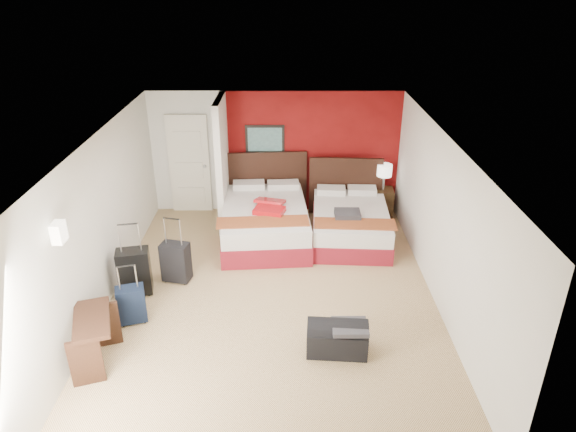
{
  "coord_description": "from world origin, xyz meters",
  "views": [
    {
      "loc": [
        0.22,
        -6.75,
        4.62
      ],
      "look_at": [
        0.25,
        0.8,
        1.0
      ],
      "focal_mm": 32.27,
      "sensor_mm": 36.0,
      "label": 1
    }
  ],
  "objects_px": {
    "desk": "(96,341)",
    "nightstand": "(382,203)",
    "red_suitcase_open": "(270,206)",
    "suitcase_black": "(135,273)",
    "table_lamp": "(384,177)",
    "suitcase_charcoal": "(176,263)",
    "bed_left": "(265,222)",
    "suitcase_navy": "(132,306)",
    "bed_right": "(350,224)",
    "duffel_bag": "(337,339)"
  },
  "relations": [
    {
      "from": "bed_right",
      "to": "desk",
      "type": "height_order",
      "value": "desk"
    },
    {
      "from": "red_suitcase_open",
      "to": "table_lamp",
      "type": "xyz_separation_m",
      "value": [
        2.25,
        1.06,
        0.15
      ]
    },
    {
      "from": "suitcase_navy",
      "to": "duffel_bag",
      "type": "xyz_separation_m",
      "value": [
        2.88,
        -0.65,
        -0.07
      ]
    },
    {
      "from": "desk",
      "to": "suitcase_navy",
      "type": "bearing_deg",
      "value": 57.99
    },
    {
      "from": "red_suitcase_open",
      "to": "nightstand",
      "type": "height_order",
      "value": "red_suitcase_open"
    },
    {
      "from": "suitcase_black",
      "to": "nightstand",
      "type": "bearing_deg",
      "value": 21.74
    },
    {
      "from": "bed_left",
      "to": "desk",
      "type": "xyz_separation_m",
      "value": [
        -2.02,
        -3.42,
        0.02
      ]
    },
    {
      "from": "suitcase_navy",
      "to": "suitcase_charcoal",
      "type": "bearing_deg",
      "value": 51.77
    },
    {
      "from": "duffel_bag",
      "to": "desk",
      "type": "distance_m",
      "value": 3.1
    },
    {
      "from": "red_suitcase_open",
      "to": "desk",
      "type": "height_order",
      "value": "red_suitcase_open"
    },
    {
      "from": "bed_right",
      "to": "duffel_bag",
      "type": "distance_m",
      "value": 3.24
    },
    {
      "from": "red_suitcase_open",
      "to": "duffel_bag",
      "type": "xyz_separation_m",
      "value": [
        0.97,
        -3.1,
        -0.51
      ]
    },
    {
      "from": "suitcase_charcoal",
      "to": "desk",
      "type": "relative_size",
      "value": 0.75
    },
    {
      "from": "nightstand",
      "to": "red_suitcase_open",
      "type": "bearing_deg",
      "value": -151.21
    },
    {
      "from": "red_suitcase_open",
      "to": "suitcase_black",
      "type": "distance_m",
      "value": 2.7
    },
    {
      "from": "bed_right",
      "to": "suitcase_black",
      "type": "bearing_deg",
      "value": -149.47
    },
    {
      "from": "red_suitcase_open",
      "to": "duffel_bag",
      "type": "distance_m",
      "value": 3.29
    },
    {
      "from": "nightstand",
      "to": "suitcase_black",
      "type": "relative_size",
      "value": 0.82
    },
    {
      "from": "duffel_bag",
      "to": "desk",
      "type": "bearing_deg",
      "value": -171.32
    },
    {
      "from": "bed_right",
      "to": "suitcase_black",
      "type": "relative_size",
      "value": 2.72
    },
    {
      "from": "bed_left",
      "to": "red_suitcase_open",
      "type": "bearing_deg",
      "value": -48.96
    },
    {
      "from": "duffel_bag",
      "to": "desk",
      "type": "xyz_separation_m",
      "value": [
        -3.09,
        -0.22,
        0.16
      ]
    },
    {
      "from": "bed_right",
      "to": "bed_left",
      "type": "bearing_deg",
      "value": -177.01
    },
    {
      "from": "suitcase_charcoal",
      "to": "duffel_bag",
      "type": "height_order",
      "value": "suitcase_charcoal"
    },
    {
      "from": "suitcase_charcoal",
      "to": "nightstand",
      "type": "bearing_deg",
      "value": 46.23
    },
    {
      "from": "bed_right",
      "to": "table_lamp",
      "type": "relative_size",
      "value": 3.76
    },
    {
      "from": "bed_right",
      "to": "desk",
      "type": "distance_m",
      "value": 4.97
    },
    {
      "from": "desk",
      "to": "nightstand",
      "type": "bearing_deg",
      "value": 26.75
    },
    {
      "from": "bed_right",
      "to": "desk",
      "type": "xyz_separation_m",
      "value": [
        -3.62,
        -3.41,
        0.06
      ]
    },
    {
      "from": "nightstand",
      "to": "duffel_bag",
      "type": "bearing_deg",
      "value": -103.43
    },
    {
      "from": "duffel_bag",
      "to": "suitcase_black",
      "type": "bearing_deg",
      "value": 160.09
    },
    {
      "from": "nightstand",
      "to": "duffel_bag",
      "type": "height_order",
      "value": "nightstand"
    },
    {
      "from": "bed_left",
      "to": "nightstand",
      "type": "distance_m",
      "value": 2.54
    },
    {
      "from": "nightstand",
      "to": "table_lamp",
      "type": "bearing_deg",
      "value": 0.0
    },
    {
      "from": "suitcase_charcoal",
      "to": "bed_right",
      "type": "bearing_deg",
      "value": 39.24
    },
    {
      "from": "red_suitcase_open",
      "to": "suitcase_black",
      "type": "bearing_deg",
      "value": -123.94
    },
    {
      "from": "nightstand",
      "to": "duffel_bag",
      "type": "distance_m",
      "value": 4.35
    },
    {
      "from": "suitcase_navy",
      "to": "desk",
      "type": "bearing_deg",
      "value": -120.61
    },
    {
      "from": "suitcase_black",
      "to": "suitcase_navy",
      "type": "bearing_deg",
      "value": -90.51
    },
    {
      "from": "suitcase_black",
      "to": "duffel_bag",
      "type": "xyz_separation_m",
      "value": [
        3.02,
        -1.38,
        -0.16
      ]
    },
    {
      "from": "nightstand",
      "to": "suitcase_black",
      "type": "height_order",
      "value": "suitcase_black"
    },
    {
      "from": "nightstand",
      "to": "suitcase_navy",
      "type": "height_order",
      "value": "nightstand"
    },
    {
      "from": "nightstand",
      "to": "table_lamp",
      "type": "height_order",
      "value": "table_lamp"
    },
    {
      "from": "table_lamp",
      "to": "suitcase_black",
      "type": "relative_size",
      "value": 0.72
    },
    {
      "from": "red_suitcase_open",
      "to": "table_lamp",
      "type": "relative_size",
      "value": 1.38
    },
    {
      "from": "suitcase_charcoal",
      "to": "bed_left",
      "type": "bearing_deg",
      "value": 59.92
    },
    {
      "from": "bed_left",
      "to": "suitcase_black",
      "type": "distance_m",
      "value": 2.67
    },
    {
      "from": "suitcase_navy",
      "to": "bed_left",
      "type": "bearing_deg",
      "value": 37.81
    },
    {
      "from": "table_lamp",
      "to": "duffel_bag",
      "type": "xyz_separation_m",
      "value": [
        -1.28,
        -4.16,
        -0.66
      ]
    },
    {
      "from": "nightstand",
      "to": "suitcase_charcoal",
      "type": "relative_size",
      "value": 0.93
    }
  ]
}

